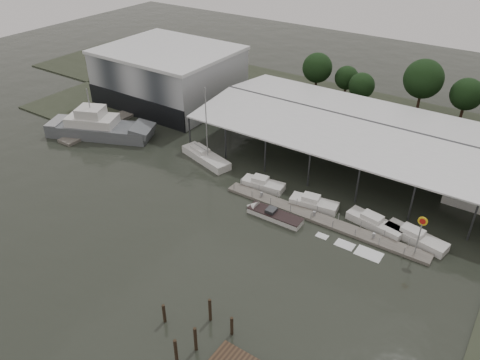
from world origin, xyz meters
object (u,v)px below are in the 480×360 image
Objects in this scene: shell_fuel_sign at (421,229)px; speedboat_underway at (271,214)px; grey_trawler at (100,128)px; white_sailboat at (205,157)px.

shell_fuel_sign is 18.40m from speedboat_underway.
grey_trawler is 1.52× the size of white_sailboat.
grey_trawler is 36.66m from speedboat_underway.
shell_fuel_sign is 0.29× the size of speedboat_underway.
shell_fuel_sign is 0.29× the size of grey_trawler.
white_sailboat is at bearing -14.06° from grey_trawler.
speedboat_underway is at bearing -7.58° from white_sailboat.
shell_fuel_sign is at bearing 8.82° from white_sailboat.
white_sailboat is (-34.01, 4.13, -3.28)m from shell_fuel_sign.
shell_fuel_sign is 54.35m from grey_trawler.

